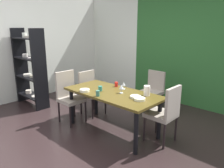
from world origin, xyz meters
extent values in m
cube|color=black|center=(0.00, 0.00, -0.01)|extent=(5.64, 5.24, 0.02)
cube|color=silver|center=(-1.90, 2.57, 1.36)|extent=(1.85, 0.10, 2.72)
cube|color=#2C642D|center=(0.93, 2.57, 1.36)|extent=(3.79, 0.10, 2.72)
cube|color=silver|center=(-2.77, 0.00, 1.36)|extent=(0.10, 5.24, 2.72)
cube|color=#504017|center=(0.21, 0.29, 0.73)|extent=(1.79, 0.85, 0.04)
cylinder|color=black|center=(-0.58, 0.61, 0.35)|extent=(0.07, 0.07, 0.71)
cylinder|color=black|center=(1.00, 0.61, 0.35)|extent=(0.07, 0.07, 0.71)
cylinder|color=black|center=(-0.58, -0.03, 0.35)|extent=(0.07, 0.07, 0.71)
cylinder|color=black|center=(1.00, -0.03, 0.35)|extent=(0.07, 0.07, 0.71)
cube|color=#9F9486|center=(-0.63, 0.01, 0.47)|extent=(0.44, 0.44, 0.07)
cube|color=#9F9486|center=(-0.83, 0.01, 0.75)|extent=(0.05, 0.42, 0.55)
cylinder|color=black|center=(-0.44, 0.20, 0.22)|extent=(0.04, 0.04, 0.44)
cylinder|color=black|center=(-0.44, -0.18, 0.22)|extent=(0.04, 0.04, 0.44)
cylinder|color=black|center=(-0.82, 0.20, 0.22)|extent=(0.04, 0.04, 0.44)
cylinder|color=black|center=(-0.82, -0.18, 0.22)|extent=(0.04, 0.04, 0.44)
cube|color=#9F9486|center=(1.05, 0.57, 0.47)|extent=(0.44, 0.44, 0.07)
cube|color=#9F9486|center=(1.25, 0.57, 0.73)|extent=(0.05, 0.42, 0.51)
cylinder|color=black|center=(0.86, 0.38, 0.22)|extent=(0.04, 0.04, 0.44)
cylinder|color=black|center=(0.86, 0.76, 0.22)|extent=(0.04, 0.04, 0.44)
cylinder|color=black|center=(1.24, 0.38, 0.22)|extent=(0.04, 0.04, 0.44)
cylinder|color=black|center=(1.24, 0.76, 0.22)|extent=(0.04, 0.04, 0.44)
cube|color=#9F9486|center=(0.23, 1.50, 0.47)|extent=(0.44, 0.44, 0.07)
cube|color=#9F9486|center=(0.23, 1.70, 0.70)|extent=(0.42, 0.05, 0.46)
cylinder|color=black|center=(0.42, 1.31, 0.22)|extent=(0.04, 0.04, 0.44)
cylinder|color=black|center=(0.04, 1.31, 0.22)|extent=(0.04, 0.04, 0.44)
cylinder|color=black|center=(0.42, 1.69, 0.22)|extent=(0.04, 0.04, 0.44)
cylinder|color=black|center=(0.04, 1.69, 0.22)|extent=(0.04, 0.04, 0.44)
cube|color=#9F9486|center=(-0.63, 0.57, 0.47)|extent=(0.44, 0.44, 0.07)
cube|color=#9F9486|center=(-0.83, 0.57, 0.71)|extent=(0.05, 0.42, 0.47)
cylinder|color=black|center=(-0.44, 0.76, 0.22)|extent=(0.04, 0.04, 0.44)
cylinder|color=black|center=(-0.44, 0.38, 0.22)|extent=(0.04, 0.04, 0.44)
cylinder|color=black|center=(-0.82, 0.76, 0.22)|extent=(0.04, 0.04, 0.44)
cylinder|color=black|center=(-0.82, 0.38, 0.22)|extent=(0.04, 0.04, 0.44)
cube|color=black|center=(-2.65, -0.06, 0.92)|extent=(0.05, 0.34, 1.85)
cube|color=black|center=(-1.70, -0.06, 0.92)|extent=(0.05, 0.34, 1.85)
cube|color=black|center=(-2.17, -0.06, 0.23)|extent=(0.97, 0.34, 0.02)
cylinder|color=beige|center=(-2.00, -0.06, 0.25)|extent=(0.21, 0.21, 0.02)
cylinder|color=white|center=(-2.38, -0.06, 0.29)|extent=(0.14, 0.14, 0.09)
cube|color=black|center=(-2.17, -0.06, 0.69)|extent=(0.97, 0.34, 0.02)
cylinder|color=silver|center=(-2.34, -0.06, 0.73)|extent=(0.19, 0.19, 0.05)
cylinder|color=beige|center=(-2.10, -0.06, 0.73)|extent=(0.11, 0.11, 0.06)
cube|color=black|center=(-2.17, -0.06, 1.15)|extent=(0.97, 0.34, 0.02)
cylinder|color=white|center=(-2.03, -0.06, 1.18)|extent=(0.18, 0.18, 0.02)
cylinder|color=silver|center=(-2.35, -0.06, 1.20)|extent=(0.13, 0.13, 0.07)
cube|color=black|center=(-2.17, -0.06, 1.62)|extent=(0.97, 0.34, 0.02)
cylinder|color=beige|center=(-2.11, -0.06, 1.65)|extent=(0.17, 0.17, 0.05)
cylinder|color=white|center=(-2.28, -0.06, 1.69)|extent=(0.10, 0.10, 0.11)
cylinder|color=silver|center=(0.37, 0.36, 0.75)|extent=(0.06, 0.06, 0.00)
cylinder|color=silver|center=(0.37, 0.36, 0.79)|extent=(0.01, 0.01, 0.07)
cone|color=silver|center=(0.37, 0.36, 0.87)|extent=(0.08, 0.08, 0.08)
cylinder|color=silver|center=(0.24, 0.57, 0.75)|extent=(0.06, 0.06, 0.00)
cylinder|color=silver|center=(0.24, 0.57, 0.79)|extent=(0.01, 0.01, 0.07)
cone|color=silver|center=(0.24, 0.57, 0.85)|extent=(0.06, 0.06, 0.07)
cylinder|color=white|center=(0.83, 0.27, 0.77)|extent=(0.18, 0.18, 0.04)
cylinder|color=#F3EECC|center=(-0.17, -0.03, 0.77)|extent=(0.18, 0.18, 0.05)
cylinder|color=silver|center=(0.71, 0.32, 0.77)|extent=(0.18, 0.18, 0.04)
cylinder|color=red|center=(0.02, 0.61, 0.79)|extent=(0.07, 0.07, 0.09)
cylinder|color=#376F5D|center=(0.20, -0.05, 0.80)|extent=(0.07, 0.07, 0.10)
cylinder|color=#2C7A6B|center=(0.01, 0.19, 0.80)|extent=(0.07, 0.07, 0.09)
cylinder|color=white|center=(0.78, 0.54, 0.84)|extent=(0.11, 0.11, 0.17)
cone|color=white|center=(0.82, 0.54, 0.91)|extent=(0.04, 0.04, 0.03)
camera|label=1|loc=(2.78, -2.42, 1.90)|focal=35.00mm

